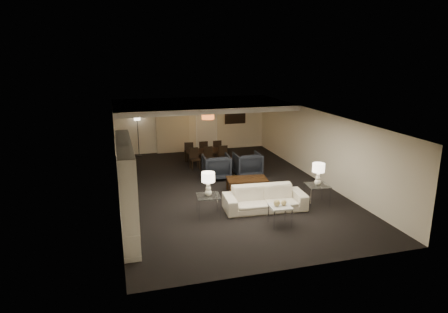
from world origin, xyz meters
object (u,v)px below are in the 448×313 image
object	(u,v)px
pendant_light	(208,116)
coffee_table	(247,185)
marble_table	(280,215)
chair_nl	(195,159)
sofa	(265,199)
television	(126,180)
chair_fm	(203,150)
side_table_right	(317,194)
chair_fr	(216,149)
table_lamp_left	(208,184)
chair_nr	(224,157)
dining_table	(206,157)
side_table_left	(208,206)
armchair_right	(247,164)
vase_blue	(129,203)
floor_speaker	(134,190)
table_lamp_right	(318,174)
chair_fl	(189,151)
armchair_left	(216,167)
floor_lamp	(138,135)
vase_amber	(127,179)
chair_nm	(210,158)

from	to	relation	value
pendant_light	coffee_table	xyz separation A→B (m)	(0.31, -4.14, -1.69)
marble_table	pendant_light	bearing A→B (deg)	92.58
marble_table	chair_nl	world-z (taller)	chair_nl
sofa	coffee_table	xyz separation A→B (m)	(0.00, 1.60, -0.11)
television	chair_fm	distance (m)	6.40
pendant_light	side_table_right	distance (m)	6.29
chair_nl	chair_fr	distance (m)	1.77
table_lamp_left	chair_nr	size ratio (longest dim) A/B	0.80
television	dining_table	world-z (taller)	television
pendant_light	side_table_left	world-z (taller)	pendant_light
armchair_right	side_table_right	world-z (taller)	armchair_right
vase_blue	dining_table	world-z (taller)	vase_blue
floor_speaker	table_lamp_right	bearing A→B (deg)	-16.70
pendant_light	floor_speaker	distance (m)	5.90
table_lamp_right	chair_fl	xyz separation A→B (m)	(-2.80, 5.98, -0.53)
television	chair_fr	distance (m)	6.74
armchair_left	chair_nl	size ratio (longest dim) A/B	1.16
table_lamp_left	vase_blue	size ratio (longest dim) A/B	3.68
chair_nr	floor_lamp	xyz separation A→B (m)	(-3.18, 2.76, 0.51)
table_lamp_left	marble_table	bearing A→B (deg)	-32.91
floor_speaker	dining_table	world-z (taller)	floor_speaker
pendant_light	vase_amber	size ratio (longest dim) A/B	2.78
table_lamp_left	coffee_table	bearing A→B (deg)	43.26
marble_table	floor_speaker	bearing A→B (deg)	149.30
table_lamp_right	television	world-z (taller)	television
coffee_table	chair_fm	xyz separation A→B (m)	(-0.50, 4.38, 0.19)
table_lamp_right	chair_fl	size ratio (longest dim) A/B	0.80
coffee_table	table_lamp_right	xyz separation A→B (m)	(1.70, -1.60, 0.72)
chair_fl	chair_fr	world-z (taller)	same
armchair_right	dining_table	xyz separation A→B (m)	(-1.10, 2.03, -0.16)
pendant_light	chair_nl	distance (m)	2.00
floor_speaker	chair_nr	bearing A→B (deg)	38.28
floor_speaker	chair_nl	size ratio (longest dim) A/B	1.39
floor_speaker	chair_nr	world-z (taller)	floor_speaker
side_table_right	chair_nm	xyz separation A→B (m)	(-2.20, 4.68, 0.12)
armchair_left	armchair_right	distance (m)	1.20
side_table_right	table_lamp_left	size ratio (longest dim) A/B	0.97
side_table_left	floor_speaker	xyz separation A→B (m)	(-1.98, 1.09, 0.28)
floor_speaker	floor_lamp	world-z (taller)	floor_lamp
armchair_right	chair_fr	world-z (taller)	armchair_right
marble_table	chair_nr	distance (m)	5.78
armchair_right	pendant_light	bearing A→B (deg)	-68.13
pendant_light	armchair_right	size ratio (longest dim) A/B	0.53
side_table_right	chair_fr	world-z (taller)	chair_fr
armchair_right	table_lamp_right	world-z (taller)	table_lamp_right
vase_amber	chair_nr	xyz separation A→B (m)	(4.01, 5.80, -1.23)
armchair_left	table_lamp_left	bearing A→B (deg)	75.63
chair_nl	chair_fr	world-z (taller)	same
table_lamp_left	chair_nl	world-z (taller)	table_lamp_left
armchair_right	side_table_left	distance (m)	4.02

